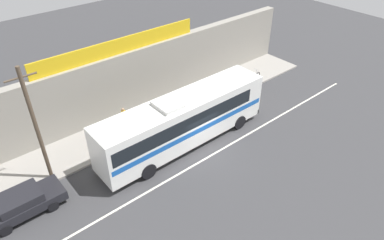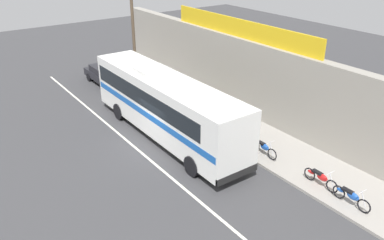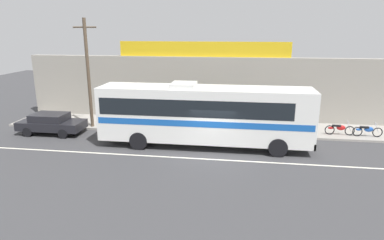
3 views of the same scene
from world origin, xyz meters
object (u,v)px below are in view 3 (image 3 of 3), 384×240
intercity_bus (203,112)px  pedestrian_near_shop (181,111)px  parked_car (51,123)px  motorcycle_red (283,127)px  pedestrian_far_left (150,112)px  motorcycle_green (339,129)px  motorcycle_black (367,130)px  utility_pole (88,72)px

intercity_bus → pedestrian_near_shop: 4.71m
parked_car → pedestrian_near_shop: (8.21, 3.18, 0.33)m
motorcycle_red → pedestrian_far_left: bearing=177.1°
parked_car → motorcycle_red: bearing=7.2°
motorcycle_red → motorcycle_green: size_ratio=0.99×
motorcycle_green → pedestrian_near_shop: pedestrian_near_shop is taller
intercity_bus → parked_car: 10.40m
parked_car → motorcycle_red: parked_car is taller
pedestrian_far_left → motorcycle_red: bearing=-2.9°
intercity_bus → pedestrian_far_left: intercity_bus is taller
motorcycle_black → motorcycle_red: size_ratio=0.99×
intercity_bus → pedestrian_far_left: bearing=141.1°
motorcycle_black → motorcycle_green: same height
pedestrian_far_left → pedestrian_near_shop: 2.23m
utility_pole → motorcycle_black: (18.34, 0.32, -3.39)m
intercity_bus → motorcycle_black: 10.70m
motorcycle_red → pedestrian_near_shop: size_ratio=1.15×
parked_car → motorcycle_green: size_ratio=2.29×
intercity_bus → parked_car: bearing=174.8°
utility_pole → motorcycle_green: bearing=1.5°
utility_pole → pedestrian_far_left: 4.95m
pedestrian_far_left → parked_car: bearing=-158.6°
parked_car → intercity_bus: bearing=-5.2°
parked_car → pedestrian_near_shop: 8.81m
motorcycle_black → utility_pole: bearing=-179.0°
intercity_bus → utility_pole: size_ratio=1.68×
motorcycle_red → pedestrian_far_left: pedestrian_far_left is taller
utility_pole → motorcycle_red: utility_pole is taller
parked_car → pedestrian_far_left: 6.60m
intercity_bus → utility_pole: 8.73m
motorcycle_black → pedestrian_far_left: 14.36m
parked_car → motorcycle_red: size_ratio=2.31×
parked_car → utility_pole: utility_pole is taller
intercity_bus → parked_car: (-10.27, 0.93, -1.33)m
motorcycle_green → pedestrian_far_left: (-12.69, 0.37, 0.58)m
intercity_bus → pedestrian_near_shop: (-2.06, 4.12, -1.00)m
motorcycle_green → pedestrian_far_left: size_ratio=1.08×
motorcycle_black → pedestrian_near_shop: pedestrian_near_shop is taller
motorcycle_black → pedestrian_far_left: bearing=178.1°
intercity_bus → motorcycle_black: intercity_bus is taller
intercity_bus → motorcycle_black: bearing=15.6°
utility_pole → pedestrian_far_left: size_ratio=4.28×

